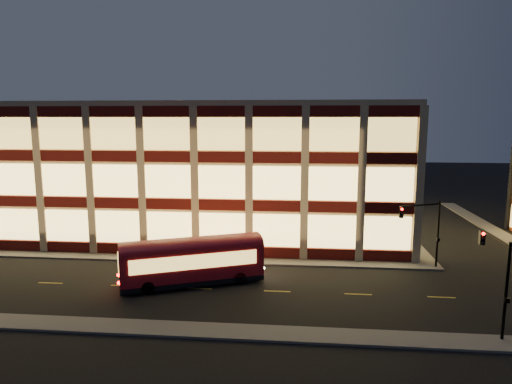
# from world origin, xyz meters

# --- Properties ---
(ground) EXTENTS (200.00, 200.00, 0.00)m
(ground) POSITION_xyz_m (0.00, 0.00, 0.00)
(ground) COLOR black
(ground) RESTS_ON ground
(sidewalk_office_south) EXTENTS (54.00, 2.00, 0.15)m
(sidewalk_office_south) POSITION_xyz_m (-3.00, 1.00, 0.07)
(sidewalk_office_south) COLOR #514F4C
(sidewalk_office_south) RESTS_ON ground
(sidewalk_office_east) EXTENTS (2.00, 30.00, 0.15)m
(sidewalk_office_east) POSITION_xyz_m (23.00, 17.00, 0.07)
(sidewalk_office_east) COLOR #514F4C
(sidewalk_office_east) RESTS_ON ground
(sidewalk_tower_west) EXTENTS (2.00, 30.00, 0.15)m
(sidewalk_tower_west) POSITION_xyz_m (34.00, 17.00, 0.07)
(sidewalk_tower_west) COLOR #514F4C
(sidewalk_tower_west) RESTS_ON ground
(sidewalk_near) EXTENTS (100.00, 2.00, 0.15)m
(sidewalk_near) POSITION_xyz_m (0.00, -13.00, 0.07)
(sidewalk_near) COLOR #514F4C
(sidewalk_near) RESTS_ON ground
(office_building) EXTENTS (50.45, 30.45, 14.50)m
(office_building) POSITION_xyz_m (-2.91, 16.91, 7.25)
(office_building) COLOR tan
(office_building) RESTS_ON ground
(traffic_signal_far) EXTENTS (3.79, 1.87, 6.00)m
(traffic_signal_far) POSITION_xyz_m (22.21, 0.24, 4.11)
(traffic_signal_far) COLOR black
(traffic_signal_far) RESTS_ON ground
(traffic_signal_near) EXTENTS (0.32, 4.45, 6.00)m
(traffic_signal_near) POSITION_xyz_m (23.50, -11.03, 4.13)
(traffic_signal_near) COLOR black
(traffic_signal_near) RESTS_ON ground
(trolley_bus) EXTENTS (11.21, 6.83, 3.73)m
(trolley_bus) POSITION_xyz_m (3.25, -5.00, 2.07)
(trolley_bus) COLOR #A00814
(trolley_bus) RESTS_ON ground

